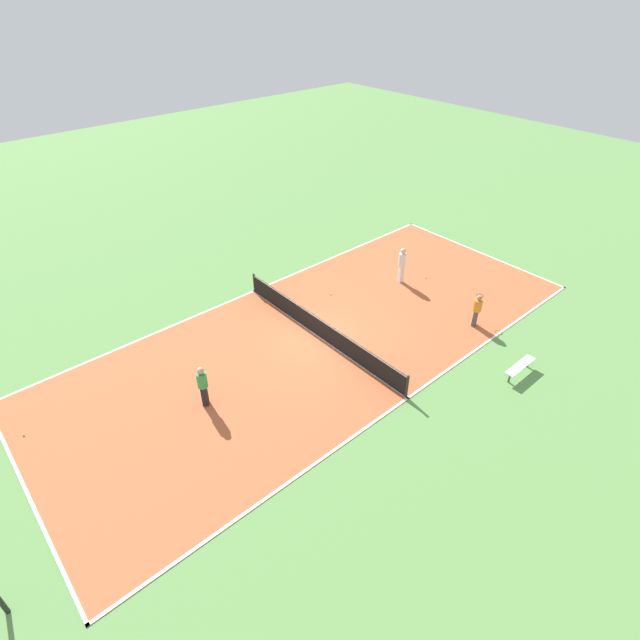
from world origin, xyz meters
TOP-DOWN VIEW (x-y plane):
  - ground_plane at (0.00, 0.00)m, footprint 80.00×80.00m
  - court_surface at (0.00, 0.00)m, footprint 9.79×23.29m
  - tennis_net at (0.00, 0.00)m, footprint 9.59×0.10m
  - bench at (-6.76, -4.19)m, footprint 0.36×1.64m
  - player_far_green at (-0.29, 5.66)m, footprint 0.51×0.51m
  - player_near_white at (0.80, -5.99)m, footprint 0.45×0.45m
  - player_center_orange at (-3.75, -5.64)m, footprint 0.73×0.98m
  - tennis_ball_left_sideline at (2.43, 11.02)m, footprint 0.07×0.07m
  - tennis_ball_midcourt at (0.19, -7.21)m, footprint 0.07×0.07m
  - tennis_ball_right_alley at (2.17, -2.57)m, footprint 0.07×0.07m

SIDE VIEW (x-z plane):
  - ground_plane at x=0.00m, z-range 0.00..0.00m
  - court_surface at x=0.00m, z-range 0.00..0.02m
  - tennis_ball_left_sideline at x=2.43m, z-range 0.02..0.09m
  - tennis_ball_midcourt at x=0.19m, z-range 0.02..0.09m
  - tennis_ball_right_alley at x=2.17m, z-range 0.02..0.09m
  - bench at x=-6.76m, z-range 0.16..0.61m
  - tennis_net at x=0.00m, z-range 0.03..1.02m
  - player_center_orange at x=-3.75m, z-range 0.12..1.63m
  - player_far_green at x=-0.29m, z-range 0.14..1.83m
  - player_near_white at x=0.80m, z-range 0.17..1.99m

